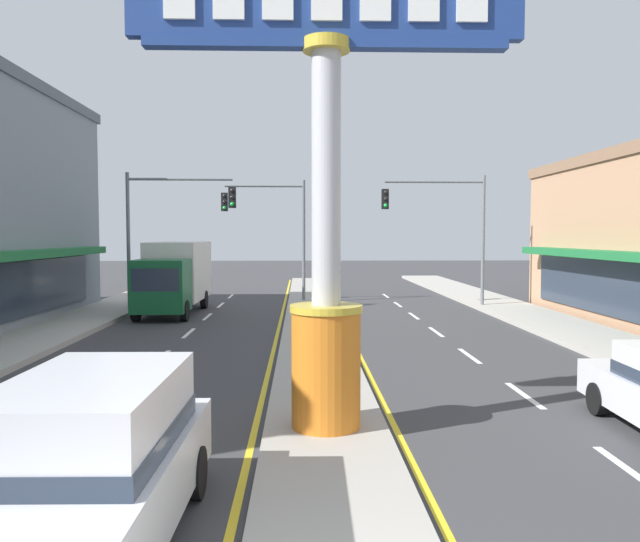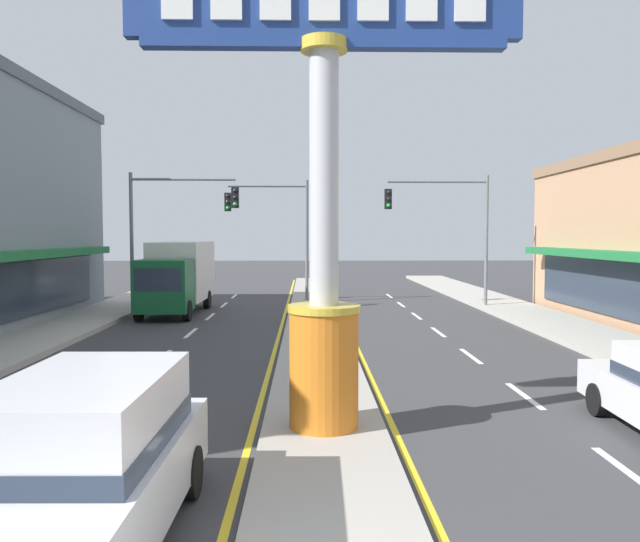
{
  "view_description": "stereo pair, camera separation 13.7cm",
  "coord_description": "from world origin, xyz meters",
  "px_view_note": "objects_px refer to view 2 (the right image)",
  "views": [
    {
      "loc": [
        -0.43,
        -3.95,
        3.44
      ],
      "look_at": [
        0.02,
        10.66,
        2.6
      ],
      "focal_mm": 35.21,
      "sensor_mm": 36.0,
      "label": 1
    },
    {
      "loc": [
        -0.29,
        -3.95,
        3.44
      ],
      "look_at": [
        0.02,
        10.66,
        2.6
      ],
      "focal_mm": 35.21,
      "sensor_mm": 36.0,
      "label": 2
    }
  ],
  "objects_px": {
    "district_sign": "(324,197)",
    "traffic_light_right_side": "(449,218)",
    "suv_mid_left_lane": "(84,461)",
    "traffic_light_left_side": "(171,217)",
    "box_truck_far_right_lane": "(178,274)",
    "traffic_light_median_far": "(277,220)"
  },
  "relations": [
    {
      "from": "district_sign",
      "to": "traffic_light_right_side",
      "type": "distance_m",
      "value": 19.38
    },
    {
      "from": "suv_mid_left_lane",
      "to": "district_sign",
      "type": "bearing_deg",
      "value": 55.15
    },
    {
      "from": "suv_mid_left_lane",
      "to": "traffic_light_left_side",
      "type": "bearing_deg",
      "value": 99.58
    },
    {
      "from": "district_sign",
      "to": "suv_mid_left_lane",
      "type": "bearing_deg",
      "value": -124.85
    },
    {
      "from": "traffic_light_right_side",
      "to": "box_truck_far_right_lane",
      "type": "bearing_deg",
      "value": -174.78
    },
    {
      "from": "box_truck_far_right_lane",
      "to": "suv_mid_left_lane",
      "type": "distance_m",
      "value": 21.37
    },
    {
      "from": "traffic_light_left_side",
      "to": "suv_mid_left_lane",
      "type": "height_order",
      "value": "traffic_light_left_side"
    },
    {
      "from": "traffic_light_right_side",
      "to": "traffic_light_median_far",
      "type": "height_order",
      "value": "same"
    },
    {
      "from": "traffic_light_left_side",
      "to": "suv_mid_left_lane",
      "type": "relative_size",
      "value": 1.34
    },
    {
      "from": "traffic_light_left_side",
      "to": "suv_mid_left_lane",
      "type": "distance_m",
      "value": 21.79
    },
    {
      "from": "traffic_light_left_side",
      "to": "traffic_light_median_far",
      "type": "xyz_separation_m",
      "value": [
        4.52,
        3.75,
        -0.05
      ]
    },
    {
      "from": "district_sign",
      "to": "traffic_light_right_side",
      "type": "xyz_separation_m",
      "value": [
        6.31,
        18.32,
        0.16
      ]
    },
    {
      "from": "district_sign",
      "to": "box_truck_far_right_lane",
      "type": "relative_size",
      "value": 1.13
    },
    {
      "from": "box_truck_far_right_lane",
      "to": "traffic_light_left_side",
      "type": "bearing_deg",
      "value": 154.96
    },
    {
      "from": "district_sign",
      "to": "traffic_light_right_side",
      "type": "relative_size",
      "value": 1.27
    },
    {
      "from": "traffic_light_right_side",
      "to": "suv_mid_left_lane",
      "type": "height_order",
      "value": "traffic_light_right_side"
    },
    {
      "from": "traffic_light_left_side",
      "to": "traffic_light_median_far",
      "type": "distance_m",
      "value": 5.88
    },
    {
      "from": "traffic_light_left_side",
      "to": "traffic_light_right_side",
      "type": "xyz_separation_m",
      "value": [
        12.61,
        0.98,
        0.0
      ]
    },
    {
      "from": "traffic_light_left_side",
      "to": "box_truck_far_right_lane",
      "type": "height_order",
      "value": "traffic_light_left_side"
    },
    {
      "from": "district_sign",
      "to": "box_truck_far_right_lane",
      "type": "xyz_separation_m",
      "value": [
        -6.0,
        17.2,
        -2.39
      ]
    },
    {
      "from": "traffic_light_median_far",
      "to": "suv_mid_left_lane",
      "type": "bearing_deg",
      "value": -92.15
    },
    {
      "from": "box_truck_far_right_lane",
      "to": "suv_mid_left_lane",
      "type": "bearing_deg",
      "value": -81.16
    }
  ]
}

